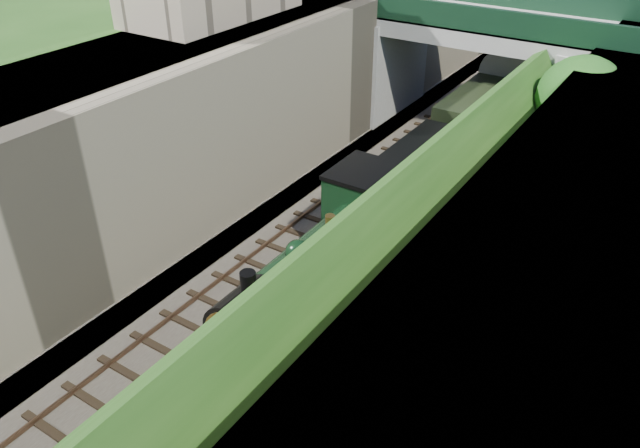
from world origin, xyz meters
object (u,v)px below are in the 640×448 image
(locomotive, at_px, (327,265))
(tender, at_px, (423,184))
(tree, at_px, (583,103))
(road_bridge, at_px, (506,62))

(locomotive, distance_m, tender, 7.37)
(tree, distance_m, tender, 7.21)
(locomotive, relative_size, tender, 1.70)
(road_bridge, distance_m, tree, 7.41)
(road_bridge, height_order, locomotive, road_bridge)
(locomotive, bearing_deg, road_bridge, 90.84)
(tree, xyz_separation_m, locomotive, (-4.71, -11.90, -2.75))
(road_bridge, distance_m, tender, 10.30)
(road_bridge, distance_m, locomotive, 17.50)
(locomotive, xyz_separation_m, tender, (-0.00, 7.36, -0.27))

